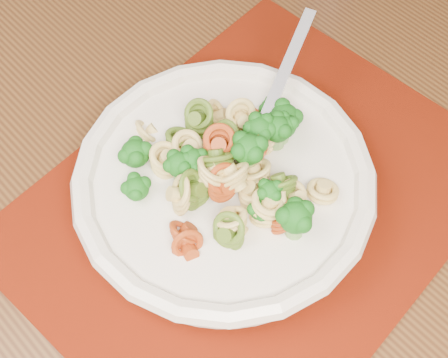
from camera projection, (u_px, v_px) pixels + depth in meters
name	position (u px, v px, depth m)	size (l,w,h in m)	color
dining_table	(244.00, 192.00, 0.71)	(1.51, 1.27, 0.71)	#523317
placemat	(253.00, 202.00, 0.58)	(0.43, 0.33, 0.00)	#631304
pasta_bowl	(224.00, 185.00, 0.55)	(0.27, 0.27, 0.05)	white
pasta_broccoli_heap	(224.00, 175.00, 0.54)	(0.23, 0.23, 0.06)	tan
fork	(256.00, 140.00, 0.56)	(0.19, 0.02, 0.01)	silver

